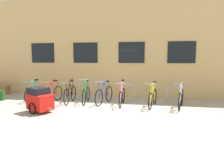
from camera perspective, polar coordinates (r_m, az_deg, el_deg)
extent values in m
plane|color=#9E998E|center=(7.52, -5.87, -7.85)|extent=(42.00, 42.00, 0.00)
cube|color=tan|center=(13.58, 1.54, 9.73)|extent=(28.00, 6.48, 5.08)
cube|color=black|center=(11.60, -19.08, 8.34)|extent=(1.30, 0.04, 1.04)
cube|color=black|center=(10.65, -7.58, 8.80)|extent=(1.30, 0.04, 1.04)
cube|color=black|center=(10.19, 5.55, 8.90)|extent=(1.30, 0.04, 1.04)
cube|color=black|center=(10.28, 19.16, 8.52)|extent=(1.30, 0.04, 1.04)
cylinder|color=gray|center=(10.37, -19.76, -1.80)|extent=(0.05, 0.05, 0.80)
cylinder|color=gray|center=(10.11, -17.03, -1.92)|extent=(0.05, 0.05, 0.80)
cylinder|color=gray|center=(10.18, -18.50, 0.36)|extent=(0.55, 0.05, 0.05)
cylinder|color=gray|center=(9.54, -9.26, -2.22)|extent=(0.05, 0.05, 0.80)
cylinder|color=gray|center=(9.37, -6.07, -2.34)|extent=(0.05, 0.05, 0.80)
cylinder|color=gray|center=(9.39, -7.72, 0.12)|extent=(0.55, 0.05, 0.05)
cylinder|color=gray|center=(9.08, 2.75, -2.61)|extent=(0.05, 0.05, 0.80)
cylinder|color=gray|center=(9.03, 6.24, -2.71)|extent=(0.05, 0.05, 0.80)
cylinder|color=gray|center=(8.99, 4.51, -0.15)|extent=(0.55, 0.05, 0.05)
cylinder|color=gray|center=(9.05, 15.43, -2.90)|extent=(0.05, 0.05, 0.80)
cylinder|color=gray|center=(9.12, 18.89, -2.96)|extent=(0.05, 0.05, 0.80)
cylinder|color=gray|center=(9.02, 17.26, -0.43)|extent=(0.55, 0.05, 0.05)
torus|color=black|center=(9.41, -6.82, -2.75)|extent=(0.12, 0.70, 0.70)
torus|color=black|center=(8.49, -8.00, -3.86)|extent=(0.12, 0.70, 0.70)
cylinder|color=#1E7238|center=(8.69, -7.69, -1.35)|extent=(0.09, 0.46, 0.79)
cylinder|color=#1E7238|center=(9.04, -7.23, -1.32)|extent=(0.07, 0.33, 0.68)
cylinder|color=#1E7238|center=(8.79, -7.54, 0.96)|extent=(0.12, 0.73, 0.14)
cylinder|color=#1E7238|center=(9.18, -7.09, -3.15)|extent=(0.08, 0.48, 0.07)
cylinder|color=#1E7238|center=(9.27, -6.95, -0.95)|extent=(0.05, 0.20, 0.63)
cylinder|color=#1E7238|center=(8.45, -8.01, -1.43)|extent=(0.04, 0.08, 0.72)
cube|color=black|center=(9.14, -7.09, 1.08)|extent=(0.12, 0.21, 0.06)
cylinder|color=gray|center=(8.43, -8.03, 1.23)|extent=(0.44, 0.07, 0.03)
torus|color=black|center=(9.82, -15.07, -2.52)|extent=(0.15, 0.70, 0.70)
torus|color=black|center=(9.00, -18.70, -3.53)|extent=(0.15, 0.70, 0.70)
cylinder|color=red|center=(9.18, -17.70, -1.60)|extent=(0.11, 0.49, 0.65)
cylinder|color=red|center=(9.49, -16.29, -1.23)|extent=(0.09, 0.36, 0.66)
cylinder|color=red|center=(9.27, -17.17, 0.50)|extent=(0.16, 0.79, 0.05)
cylinder|color=red|center=(9.61, -15.91, -2.91)|extent=(0.10, 0.51, 0.07)
cylinder|color=red|center=(9.70, -15.42, -0.88)|extent=(0.06, 0.20, 0.60)
cylinder|color=red|center=(8.98, -18.68, -1.68)|extent=(0.04, 0.08, 0.58)
cube|color=black|center=(9.58, -15.79, 0.98)|extent=(0.13, 0.21, 0.06)
cylinder|color=gray|center=(8.95, -18.66, 0.37)|extent=(0.44, 0.09, 0.03)
torus|color=black|center=(9.21, -0.85, -2.81)|extent=(0.20, 0.72, 0.73)
torus|color=black|center=(8.29, -3.73, -3.96)|extent=(0.20, 0.72, 0.73)
cylinder|color=#233893|center=(8.49, -2.89, -1.71)|extent=(0.14, 0.49, 0.70)
cylinder|color=#233893|center=(8.86, -1.76, -1.50)|extent=(0.12, 0.37, 0.64)
cylinder|color=#233893|center=(8.60, -2.41, 0.52)|extent=(0.21, 0.79, 0.09)
cylinder|color=#233893|center=(8.99, -1.51, -3.24)|extent=(0.14, 0.51, 0.08)
cylinder|color=#233893|center=(9.09, -1.08, -1.11)|extent=(0.07, 0.20, 0.58)
cylinder|color=#233893|center=(8.26, -3.67, -1.79)|extent=(0.04, 0.08, 0.63)
cube|color=black|center=(8.96, -1.32, 0.82)|extent=(0.14, 0.22, 0.06)
cylinder|color=gray|center=(8.24, -3.61, 0.60)|extent=(0.43, 0.12, 0.03)
torus|color=black|center=(8.86, 12.11, -3.49)|extent=(0.18, 0.69, 0.69)
torus|color=black|center=(7.86, 10.82, -4.83)|extent=(0.18, 0.69, 0.69)
cylinder|color=yellow|center=(8.08, 11.26, -2.41)|extent=(0.14, 0.50, 0.70)
cylinder|color=yellow|center=(8.48, 11.76, -2.02)|extent=(0.11, 0.37, 0.68)
cylinder|color=yellow|center=(8.20, 11.53, 0.07)|extent=(0.20, 0.80, 0.05)
cylinder|color=yellow|center=(8.62, 11.81, -3.95)|extent=(0.13, 0.52, 0.07)
cylinder|color=yellow|center=(8.73, 12.06, -1.60)|extent=(0.06, 0.20, 0.62)
cylinder|color=yellow|center=(7.82, 10.91, -2.54)|extent=(0.04, 0.08, 0.63)
cube|color=black|center=(8.59, 12.02, 0.54)|extent=(0.14, 0.22, 0.06)
cylinder|color=gray|center=(7.80, 11.01, -0.01)|extent=(0.44, 0.11, 0.03)
torus|color=black|center=(9.59, -10.93, -2.56)|extent=(0.10, 0.72, 0.72)
torus|color=black|center=(8.65, -12.80, -3.68)|extent=(0.10, 0.72, 0.72)
cylinder|color=black|center=(8.87, -12.29, -1.72)|extent=(0.07, 0.48, 0.64)
cylinder|color=black|center=(9.23, -11.56, -1.23)|extent=(0.06, 0.36, 0.67)
cylinder|color=black|center=(8.98, -12.04, 0.50)|extent=(0.10, 0.77, 0.07)
cylinder|color=black|center=(9.36, -11.36, -2.97)|extent=(0.06, 0.50, 0.07)
cylinder|color=black|center=(9.46, -11.12, -0.86)|extent=(0.04, 0.20, 0.61)
cylinder|color=black|center=(8.63, -12.80, -1.81)|extent=(0.03, 0.08, 0.57)
cube|color=black|center=(9.34, -11.33, 1.08)|extent=(0.12, 0.21, 0.06)
cylinder|color=gray|center=(8.61, -12.81, 0.26)|extent=(0.44, 0.06, 0.03)
torus|color=black|center=(10.43, -20.13, -2.29)|extent=(0.07, 0.65, 0.65)
torus|color=black|center=(9.61, -22.71, -3.21)|extent=(0.07, 0.65, 0.65)
cylinder|color=teal|center=(9.79, -22.03, -1.34)|extent=(0.06, 0.46, 0.66)
cylinder|color=teal|center=(10.10, -21.04, -1.00)|extent=(0.05, 0.33, 0.68)
cylinder|color=teal|center=(9.88, -21.71, 0.68)|extent=(0.07, 0.73, 0.05)
cylinder|color=teal|center=(10.23, -20.73, -2.63)|extent=(0.05, 0.48, 0.07)
cylinder|color=teal|center=(10.31, -20.43, -0.69)|extent=(0.03, 0.20, 0.62)
cylinder|color=teal|center=(9.58, -22.72, -1.42)|extent=(0.03, 0.08, 0.60)
cube|color=black|center=(10.19, -20.75, 1.13)|extent=(0.11, 0.21, 0.06)
cylinder|color=gray|center=(9.56, -22.75, 0.56)|extent=(0.44, 0.05, 0.03)
torus|color=black|center=(8.95, 3.26, -3.21)|extent=(0.04, 0.70, 0.70)
torus|color=black|center=(7.98, 2.37, -4.50)|extent=(0.04, 0.70, 0.70)
cylinder|color=pink|center=(8.20, 2.65, -2.16)|extent=(0.04, 0.48, 0.69)
cylinder|color=pink|center=(8.57, 2.99, -1.62)|extent=(0.04, 0.35, 0.72)
cylinder|color=pink|center=(8.30, 2.81, 0.43)|extent=(0.04, 0.77, 0.08)
cylinder|color=pink|center=(8.71, 3.05, -3.66)|extent=(0.03, 0.50, 0.07)
cylinder|color=pink|center=(8.81, 3.20, -1.21)|extent=(0.02, 0.20, 0.66)
cylinder|color=pink|center=(7.95, 2.41, -2.28)|extent=(0.03, 0.08, 0.62)
cube|color=black|center=(8.68, 3.15, 1.05)|extent=(0.10, 0.20, 0.06)
cylinder|color=gray|center=(7.92, 2.45, 0.17)|extent=(0.44, 0.03, 0.03)
torus|color=black|center=(8.96, 19.29, -3.50)|extent=(0.21, 0.72, 0.73)
torus|color=black|center=(7.94, 18.67, -4.82)|extent=(0.21, 0.72, 0.73)
cylinder|color=#B7B7BC|center=(8.17, 18.94, -2.38)|extent=(0.15, 0.50, 0.72)
cylinder|color=#B7B7BC|center=(8.58, 19.17, -2.27)|extent=(0.12, 0.37, 0.62)
cylinder|color=#B7B7BC|center=(8.30, 19.13, -0.14)|extent=(0.23, 0.80, 0.13)
cylinder|color=#B7B7BC|center=(8.71, 19.14, -3.97)|extent=(0.15, 0.51, 0.08)
cylinder|color=#B7B7BC|center=(8.83, 19.32, -1.84)|extent=(0.07, 0.20, 0.56)
cylinder|color=#B7B7BC|center=(7.91, 18.78, -2.49)|extent=(0.05, 0.08, 0.65)
cube|color=black|center=(8.70, 19.35, 0.06)|extent=(0.14, 0.22, 0.06)
cylinder|color=gray|center=(7.88, 18.90, 0.07)|extent=(0.43, 0.13, 0.03)
cube|color=red|center=(7.80, -19.77, -4.78)|extent=(1.08, 0.95, 0.56)
cube|color=black|center=(7.81, -20.25, -1.81)|extent=(0.86, 0.82, 0.24)
torus|color=black|center=(8.02, -17.71, -5.79)|extent=(0.39, 0.23, 0.42)
torus|color=black|center=(7.68, -21.79, -6.54)|extent=(0.39, 0.23, 0.42)
cylinder|color=gray|center=(7.25, -16.61, -6.92)|extent=(0.50, 0.28, 0.03)
cube|color=olive|center=(12.34, -27.54, -1.62)|extent=(0.08, 0.36, 0.45)
cube|color=#1E4C1E|center=(10.81, -28.96, -2.89)|extent=(0.29, 0.21, 0.44)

